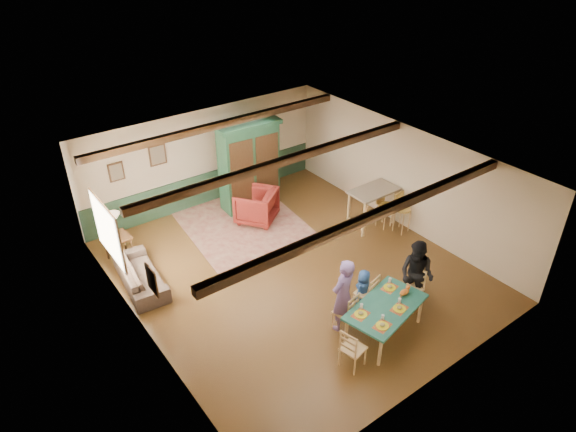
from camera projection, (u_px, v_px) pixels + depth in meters
floor at (293, 270)px, 11.81m from camera, size 8.00×8.00×0.00m
wall_back at (204, 158)px, 13.85m from camera, size 7.00×0.02×2.70m
wall_left at (140, 281)px, 9.33m from camera, size 0.02×8.00×2.70m
wall_right at (404, 177)px, 12.88m from camera, size 0.02×8.00×2.70m
ceiling at (294, 164)px, 10.40m from camera, size 7.00×8.00×0.02m
wainscot_back at (207, 187)px, 14.30m from camera, size 6.95×0.03×0.90m
ceiling_beam_front at (374, 216)px, 8.87m from camera, size 6.95×0.16×0.16m
ceiling_beam_mid at (282, 162)px, 10.72m from camera, size 6.95×0.16×0.16m
ceiling_beam_back at (220, 125)px, 12.51m from camera, size 6.95×0.16×0.16m
window_left at (107, 231)px, 10.41m from camera, size 0.06×1.60×1.30m
picture_left_wall at (152, 280)px, 8.73m from camera, size 0.04×0.42×0.52m
picture_back_a at (158, 155)px, 12.93m from camera, size 0.45×0.04×0.55m
picture_back_b at (116, 172)px, 12.45m from camera, size 0.38×0.04×0.48m
dining_table at (384, 320)px, 9.91m from camera, size 1.84×1.28×0.70m
dining_chair_far_left at (345, 311)px, 9.99m from camera, size 0.47×0.49×0.88m
dining_chair_far_right at (366, 292)px, 10.47m from camera, size 0.47×0.49×0.88m
dining_chair_end_left at (353, 348)px, 9.17m from camera, size 0.49×0.47×0.88m
dining_chair_end_right at (412, 289)px, 10.55m from camera, size 0.49×0.47×0.88m
person_man at (343, 295)px, 9.84m from camera, size 0.66×0.50×1.60m
person_woman at (416, 275)px, 10.44m from camera, size 0.73×0.86×1.53m
person_child at (363, 290)px, 10.50m from camera, size 0.51×0.39×0.93m
cat at (404, 292)px, 9.96m from camera, size 0.36×0.20×0.17m
place_setting_near_left at (382, 324)px, 9.24m from camera, size 0.42×0.35×0.11m
place_setting_near_center at (400, 307)px, 9.63m from camera, size 0.42×0.35×0.11m
place_setting_far_left at (361, 313)px, 9.50m from camera, size 0.42×0.35×0.11m
place_setting_far_right at (390, 286)px, 10.16m from camera, size 0.42×0.35×0.11m
area_rug at (245, 226)px, 13.44m from camera, size 3.23×3.71×0.01m
armoire at (249, 165)px, 13.73m from camera, size 1.77×0.79×2.45m
armchair at (256, 206)px, 13.44m from camera, size 1.36×1.36×0.90m
sofa at (140, 274)px, 11.24m from camera, size 0.94×1.97×0.56m
end_table at (119, 248)px, 12.00m from camera, size 0.57×0.57×0.66m
table_lamp at (114, 225)px, 11.67m from camera, size 0.34×0.34×0.61m
counter_table at (372, 208)px, 13.21m from camera, size 1.26×0.74×1.05m
bar_stool_left at (385, 209)px, 13.17m from camera, size 0.39×0.42×1.01m
bar_stool_right at (402, 213)px, 12.95m from camera, size 0.42×0.45×1.06m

